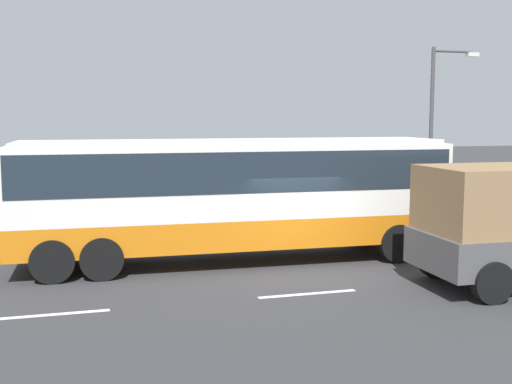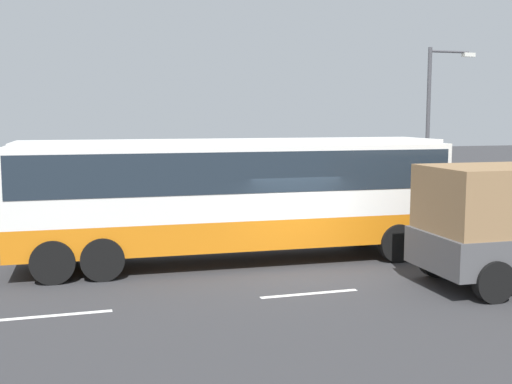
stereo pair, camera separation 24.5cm
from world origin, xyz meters
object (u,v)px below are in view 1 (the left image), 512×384
at_px(coach_bus, 234,187).
at_px(pedestrian_near_curb, 245,193).
at_px(street_lamp, 437,118).
at_px(pedestrian_at_crossing, 452,188).

distance_m(coach_bus, pedestrian_near_curb, 6.58).
bearing_deg(street_lamp, coach_bus, -150.88).
xyz_separation_m(coach_bus, street_lamp, (9.73, 5.42, 1.90)).
bearing_deg(pedestrian_at_crossing, pedestrian_near_curb, -93.48).
bearing_deg(coach_bus, pedestrian_at_crossing, 31.17).
bearing_deg(pedestrian_at_crossing, street_lamp, -63.31).
height_order(coach_bus, pedestrian_at_crossing, coach_bus).
relative_size(pedestrian_at_crossing, street_lamp, 0.24).
bearing_deg(pedestrian_near_curb, coach_bus, -110.33).
relative_size(coach_bus, pedestrian_at_crossing, 7.51).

